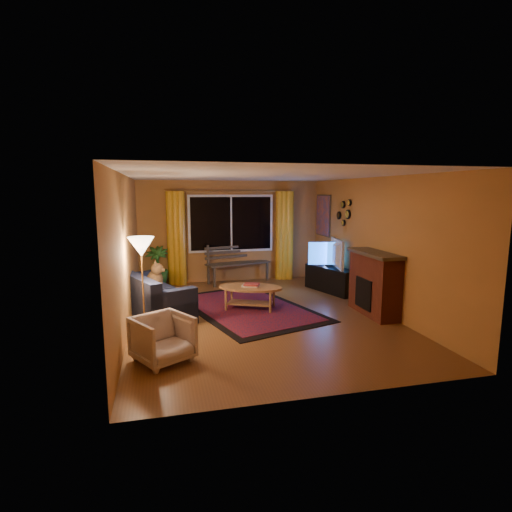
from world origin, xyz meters
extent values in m
cube|color=brown|center=(0.00, 0.00, -0.01)|extent=(4.50, 6.00, 0.02)
cube|color=white|center=(0.00, 0.00, 2.51)|extent=(4.50, 6.00, 0.02)
cube|color=#B47839|center=(0.00, 3.01, 1.25)|extent=(4.50, 0.02, 2.50)
cube|color=#B47839|center=(-2.26, 0.00, 1.25)|extent=(0.02, 6.00, 2.50)
cube|color=#B47839|center=(2.26, 0.00, 1.25)|extent=(0.02, 6.00, 2.50)
cube|color=black|center=(0.00, 2.94, 1.45)|extent=(2.00, 0.02, 1.30)
cylinder|color=#BF8C3F|center=(0.00, 2.90, 2.25)|extent=(3.20, 0.03, 0.03)
cylinder|color=gold|center=(-1.35, 2.88, 1.12)|extent=(0.36, 0.36, 2.24)
cylinder|color=gold|center=(1.35, 2.88, 1.12)|extent=(0.36, 0.36, 2.24)
cube|color=#3C3222|center=(0.13, 2.75, 0.24)|extent=(1.67, 0.87, 0.48)
imported|color=#235B1E|center=(-1.83, 2.75, 0.48)|extent=(0.63, 0.63, 0.96)
cube|color=black|center=(-1.90, 0.53, 0.39)|extent=(1.54, 2.12, 0.79)
imported|color=beige|center=(-1.72, -1.64, 0.34)|extent=(0.89, 0.88, 0.69)
cylinder|color=#BF8C3F|center=(-2.00, -0.50, 0.77)|extent=(0.33, 0.33, 1.55)
cube|color=maroon|center=(-0.13, 0.50, 0.01)|extent=(2.79, 3.56, 0.02)
cylinder|color=#AF7843|center=(-0.08, 0.43, 0.22)|extent=(1.62, 1.62, 0.45)
cube|color=black|center=(2.00, 1.36, 0.28)|extent=(0.84, 1.41, 0.56)
imported|color=black|center=(2.00, 1.36, 0.87)|extent=(0.37, 1.10, 0.63)
cube|color=maroon|center=(2.05, -0.40, 0.55)|extent=(0.40, 1.20, 1.10)
cube|color=#DA540B|center=(2.22, 2.45, 1.65)|extent=(0.04, 0.76, 0.96)
camera|label=1|loc=(-1.69, -6.79, 2.22)|focal=28.00mm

